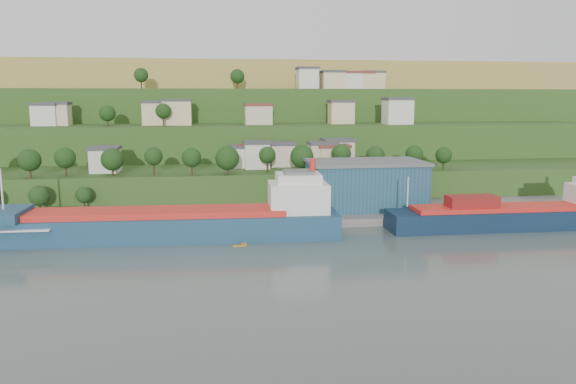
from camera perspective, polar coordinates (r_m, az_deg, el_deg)
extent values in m
plane|color=#43524F|center=(120.63, -5.84, -5.64)|extent=(500.00, 500.00, 0.00)
cube|color=slate|center=(149.72, 1.40, -2.61)|extent=(220.00, 26.00, 4.00)
cube|color=#284719|center=(175.28, -6.57, -0.88)|extent=(260.00, 32.00, 20.00)
cube|color=#284719|center=(204.85, -6.80, 0.63)|extent=(280.00, 32.00, 44.00)
cube|color=#284719|center=(234.54, -6.97, 1.75)|extent=(300.00, 32.00, 70.00)
cube|color=olive|center=(308.02, -7.25, 3.59)|extent=(360.00, 120.00, 96.00)
cube|color=silver|center=(173.35, -18.06, 3.05)|extent=(7.93, 8.85, 6.60)
cube|color=#3F3F44|center=(173.00, -18.12, 4.28)|extent=(8.53, 9.45, 0.90)
cube|color=silver|center=(177.59, -4.46, 3.54)|extent=(8.01, 8.90, 6.06)
cube|color=#3F3F44|center=(177.26, -4.48, 4.66)|extent=(8.61, 9.50, 0.90)
cube|color=silver|center=(177.30, -3.53, 3.56)|extent=(9.54, 7.87, 6.16)
cube|color=brown|center=(176.97, -3.54, 4.70)|extent=(10.14, 8.47, 0.90)
cube|color=silver|center=(173.88, -3.20, 3.68)|extent=(7.54, 7.88, 7.57)
cube|color=#3F3F44|center=(173.50, -3.21, 5.07)|extent=(8.14, 8.48, 0.90)
cube|color=beige|center=(179.51, -0.65, 3.74)|extent=(7.34, 8.17, 6.72)
cube|color=#3F3F44|center=(179.16, -0.65, 4.95)|extent=(7.94, 8.77, 0.90)
cube|color=beige|center=(174.09, 3.52, 3.63)|extent=(8.21, 7.22, 7.28)
cube|color=#3F3F44|center=(173.72, 3.53, 4.98)|extent=(8.81, 7.82, 0.90)
cube|color=beige|center=(173.91, 4.58, 3.49)|extent=(9.37, 7.73, 6.49)
cube|color=brown|center=(173.56, 4.60, 4.70)|extent=(9.97, 8.33, 0.90)
cube|color=beige|center=(181.21, 5.06, 3.92)|extent=(9.16, 8.36, 7.76)
cube|color=#3F3F44|center=(180.84, 5.08, 5.29)|extent=(9.76, 8.96, 0.90)
cube|color=silver|center=(212.96, -23.38, 7.14)|extent=(8.17, 8.30, 6.91)
cube|color=#3F3F44|center=(212.88, -23.45, 8.19)|extent=(8.77, 8.90, 0.90)
cube|color=beige|center=(212.57, -22.31, 7.25)|extent=(7.70, 7.14, 7.23)
cube|color=#3F3F44|center=(212.50, -22.38, 8.34)|extent=(8.30, 7.74, 0.90)
cube|color=beige|center=(205.08, -13.37, 7.70)|extent=(8.26, 7.59, 7.68)
cube|color=#3F3F44|center=(205.01, -13.42, 8.90)|extent=(8.86, 8.19, 0.90)
cube|color=beige|center=(203.78, -11.20, 7.86)|extent=(9.89, 8.51, 8.32)
cube|color=#3F3F44|center=(203.71, -11.24, 9.16)|extent=(10.49, 9.11, 0.90)
cube|color=beige|center=(204.59, -3.03, 7.79)|extent=(9.56, 7.51, 6.63)
cube|color=brown|center=(204.51, -3.04, 8.85)|extent=(10.16, 8.11, 0.90)
cube|color=beige|center=(211.69, 5.41, 7.99)|extent=(8.71, 7.15, 7.83)
cube|color=#3F3F44|center=(211.62, 5.43, 9.17)|extent=(9.31, 7.75, 0.90)
cube|color=silver|center=(210.25, 11.07, 7.97)|extent=(9.51, 8.38, 8.76)
cube|color=#3F3F44|center=(210.18, 11.11, 9.28)|extent=(10.11, 8.98, 0.90)
cube|color=silver|center=(233.97, 1.97, 11.37)|extent=(8.06, 8.92, 8.02)
cube|color=#3F3F44|center=(234.16, 1.98, 12.46)|extent=(8.66, 9.52, 0.90)
cube|color=beige|center=(232.76, 4.56, 11.18)|extent=(8.79, 8.78, 6.53)
cube|color=#3F3F44|center=(232.89, 4.57, 12.09)|extent=(9.39, 9.38, 0.90)
cube|color=silver|center=(243.81, 4.31, 11.05)|extent=(8.07, 8.52, 6.08)
cube|color=#3F3F44|center=(243.93, 4.32, 11.87)|extent=(8.67, 9.12, 0.90)
cube|color=silver|center=(236.99, 6.25, 11.11)|extent=(9.80, 7.53, 6.43)
cube|color=brown|center=(237.13, 6.27, 11.99)|extent=(10.40, 8.13, 0.90)
cube|color=beige|center=(242.57, 7.54, 11.05)|extent=(8.71, 8.13, 6.51)
cube|color=brown|center=(242.70, 7.56, 11.93)|extent=(9.31, 8.73, 0.90)
cube|color=beige|center=(248.42, 8.59, 11.05)|extent=(8.83, 8.48, 7.00)
cube|color=#3F3F44|center=(248.56, 8.61, 11.96)|extent=(9.43, 9.08, 0.90)
cylinder|color=#382619|center=(167.15, -24.70, 1.84)|extent=(0.50, 0.50, 3.25)
sphere|color=black|center=(166.79, -24.78, 2.96)|extent=(6.05, 6.05, 6.05)
cylinder|color=#382619|center=(167.15, -21.63, 2.10)|extent=(0.50, 0.50, 3.59)
sphere|color=black|center=(166.78, -21.70, 3.24)|extent=(5.70, 5.70, 5.70)
cylinder|color=#382619|center=(164.77, -17.38, 2.10)|extent=(0.50, 0.50, 2.80)
sphere|color=black|center=(164.42, -17.43, 3.18)|extent=(6.31, 6.31, 6.31)
cylinder|color=#382619|center=(161.81, -13.47, 2.36)|extent=(0.50, 0.50, 4.01)
sphere|color=black|center=(161.43, -13.52, 3.56)|extent=(5.12, 5.12, 5.12)
cylinder|color=#382619|center=(160.21, -9.74, 2.32)|extent=(0.50, 0.50, 3.50)
sphere|color=black|center=(159.85, -9.78, 3.47)|extent=(5.42, 5.42, 5.42)
cylinder|color=#382619|center=(160.46, -6.16, 2.28)|extent=(0.50, 0.50, 2.76)
sphere|color=black|center=(160.09, -6.18, 3.44)|extent=(6.80, 6.80, 6.80)
cylinder|color=#382619|center=(163.59, -2.11, 2.65)|extent=(0.50, 0.50, 3.76)
sphere|color=black|center=(163.24, -2.12, 3.78)|extent=(4.94, 4.94, 4.94)
cylinder|color=#382619|center=(162.44, 1.42, 2.46)|extent=(0.50, 0.50, 2.98)
sphere|color=black|center=(162.06, 1.42, 3.63)|extent=(6.72, 6.72, 6.72)
cylinder|color=#382619|center=(166.87, 5.43, 2.74)|extent=(0.50, 0.50, 3.72)
sphere|color=black|center=(166.50, 5.45, 3.92)|extent=(5.74, 5.74, 5.74)
cylinder|color=#382619|center=(169.35, 8.84, 2.66)|extent=(0.50, 0.50, 3.07)
sphere|color=black|center=(169.02, 8.86, 3.69)|extent=(5.58, 5.58, 5.58)
cylinder|color=#382619|center=(172.65, 12.67, 2.74)|extent=(0.50, 0.50, 3.48)
sphere|color=black|center=(172.31, 12.71, 3.79)|extent=(5.25, 5.25, 5.25)
cylinder|color=#382619|center=(177.03, 15.50, 2.70)|extent=(0.50, 0.50, 2.96)
sphere|color=black|center=(176.73, 15.54, 3.62)|extent=(4.98, 4.98, 4.98)
cylinder|color=#382619|center=(234.49, -5.16, 10.80)|extent=(0.50, 0.50, 3.61)
sphere|color=black|center=(234.59, -5.17, 11.63)|extent=(5.83, 5.83, 5.83)
cylinder|color=#382619|center=(202.48, -17.84, 6.80)|extent=(0.50, 0.50, 2.83)
sphere|color=black|center=(202.39, -17.88, 7.63)|extent=(5.52, 5.52, 5.52)
cylinder|color=#382619|center=(231.14, -14.66, 10.57)|extent=(0.50, 0.50, 3.75)
sphere|color=black|center=(231.24, -14.70, 11.41)|extent=(5.60, 5.60, 5.60)
cylinder|color=#382619|center=(197.19, -12.53, 7.09)|extent=(0.50, 0.50, 3.66)
sphere|color=black|center=(197.09, -12.57, 8.04)|extent=(5.24, 5.24, 5.24)
cylinder|color=#382619|center=(207.81, -11.55, 7.29)|extent=(0.50, 0.50, 4.04)
sphere|color=black|center=(207.71, -11.58, 8.28)|extent=(5.77, 5.77, 5.77)
cube|color=navy|center=(129.73, -12.18, -3.97)|extent=(78.04, 15.14, 7.76)
cube|color=red|center=(128.95, -13.24, -2.02)|extent=(58.01, 12.17, 1.33)
cube|color=navy|center=(135.70, -26.90, -2.05)|extent=(9.33, 12.53, 2.22)
cube|color=silver|center=(129.47, 1.03, -0.52)|extent=(13.72, 11.59, 6.65)
cube|color=silver|center=(128.77, 1.04, 1.42)|extent=(10.31, 9.25, 2.22)
cube|color=#595B5E|center=(128.57, 1.04, 2.06)|extent=(6.90, 6.90, 0.67)
cylinder|color=red|center=(128.97, 2.50, 2.67)|extent=(1.38, 1.38, 3.33)
cylinder|color=silver|center=(134.80, -27.08, 0.26)|extent=(0.41, 0.41, 8.87)
cube|color=silver|center=(135.12, -25.49, -3.05)|extent=(15.99, 13.11, 0.28)
cube|color=#0B1E33|center=(147.84, 21.60, -2.92)|extent=(60.86, 10.96, 6.68)
cube|color=red|center=(146.12, 21.00, -1.48)|extent=(44.64, 8.92, 1.01)
cylinder|color=silver|center=(135.27, 12.07, 0.02)|extent=(0.33, 0.33, 7.08)
cube|color=maroon|center=(142.06, 18.19, -0.88)|extent=(12.21, 5.23, 2.63)
cube|color=navy|center=(153.40, 7.85, 0.64)|extent=(30.08, 18.14, 12.00)
cube|color=#595B5E|center=(152.55, 7.91, 3.02)|extent=(31.09, 19.14, 0.80)
cube|color=silver|center=(146.73, -27.06, -2.85)|extent=(6.74, 3.96, 2.95)
cube|color=silver|center=(143.97, -24.81, -3.33)|extent=(4.59, 3.07, 0.86)
cube|color=orange|center=(123.77, -4.13, -5.17)|extent=(3.25, 1.26, 0.24)
sphere|color=#3F3F44|center=(123.67, -4.13, -4.99)|extent=(0.56, 0.56, 0.56)
cube|color=#C38616|center=(121.74, -4.94, -5.43)|extent=(3.13, 1.12, 0.23)
sphere|color=#3F3F44|center=(121.64, -4.94, -5.26)|extent=(0.54, 0.54, 0.54)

